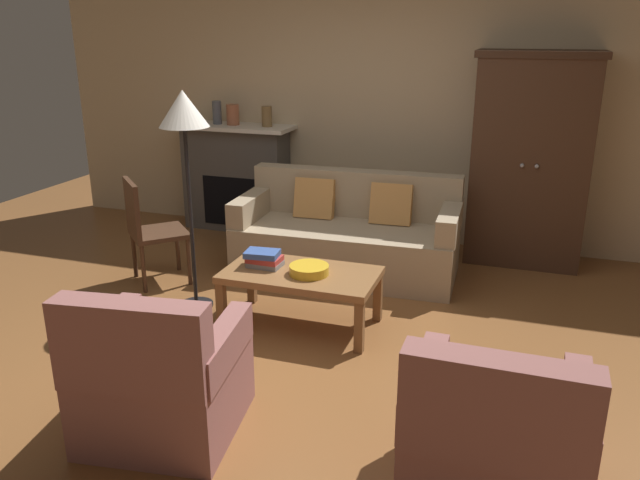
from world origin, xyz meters
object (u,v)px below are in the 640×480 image
fireplace (236,177)px  mantel_vase_slate (217,112)px  armoire (530,160)px  armchair_near_right (494,445)px  mantel_vase_terracotta (233,115)px  armchair_near_left (160,381)px  book_stack (264,259)px  mantel_vase_bronze (267,116)px  coffee_table (301,279)px  floor_lamp (184,122)px  couch (348,237)px  fruit_bowl (310,270)px  side_chair_wooden (148,225)px

fireplace → mantel_vase_slate: 0.69m
armoire → armchair_near_right: size_ratio=2.15×
fireplace → mantel_vase_terracotta: (0.00, -0.02, 0.66)m
armchair_near_left → mantel_vase_terracotta: bearing=109.6°
book_stack → mantel_vase_slate: 2.53m
mantel_vase_bronze → coffee_table: bearing=-61.2°
book_stack → floor_lamp: (-0.60, 0.03, 0.96)m
book_stack → armoire: bearing=47.5°
floor_lamp → couch: bearing=50.7°
fruit_bowl → mantel_vase_terracotta: size_ratio=1.35×
armoire → mantel_vase_bronze: armoire is taller
book_stack → floor_lamp: 1.13m
fireplace → armchair_near_left: bearing=-70.5°
coffee_table → book_stack: bearing=177.1°
fireplace → side_chair_wooden: 1.66m
mantel_vase_slate → mantel_vase_terracotta: bearing=0.0°
couch → book_stack: (-0.31, -1.14, 0.16)m
fireplace → armoire: armoire is taller
mantel_vase_bronze → armchair_near_left: (0.85, -3.45, -0.91)m
couch → armchair_near_right: armchair_near_right is taller
mantel_vase_terracotta → mantel_vase_bronze: 0.38m
couch → mantel_vase_bronze: 1.66m
couch → armchair_near_left: (-0.27, -2.61, -0.00)m
book_stack → mantel_vase_bronze: 2.27m
armoire → fireplace: bearing=178.5°
mantel_vase_bronze → floor_lamp: (0.20, -1.95, 0.21)m
coffee_table → mantel_vase_bronze: size_ratio=5.41×
fireplace → fruit_bowl: 2.57m
couch → fruit_bowl: 1.19m
armoire → side_chair_wooden: armoire is taller
mantel_vase_slate → fruit_bowl: bearing=-49.4°
fireplace → mantel_vase_slate: size_ratio=5.31×
couch → floor_lamp: bearing=-129.3°
fireplace → coffee_table: (1.48, -2.02, -0.20)m
armchair_near_left → floor_lamp: 1.98m
armoire → armchair_near_left: (-1.72, -3.39, -0.64)m
mantel_vase_bronze → floor_lamp: size_ratio=0.12×
mantel_vase_slate → floor_lamp: 2.11m
coffee_table → floor_lamp: (-0.89, 0.04, 1.07)m
armoire → fruit_bowl: armoire is taller
mantel_vase_bronze → floor_lamp: bearing=-84.1°
book_stack → armchair_near_left: size_ratio=0.30×
mantel_vase_bronze → armchair_near_left: size_ratio=0.23×
armchair_near_right → mantel_vase_slate: bearing=132.1°
armchair_near_right → side_chair_wooden: (-2.95, 1.81, 0.20)m
fireplace → floor_lamp: 2.23m
coffee_table → side_chair_wooden: 1.54m
armchair_near_left → armchair_near_right: 1.70m
armchair_near_left → floor_lamp: size_ratio=0.53×
mantel_vase_bronze → floor_lamp: 1.98m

